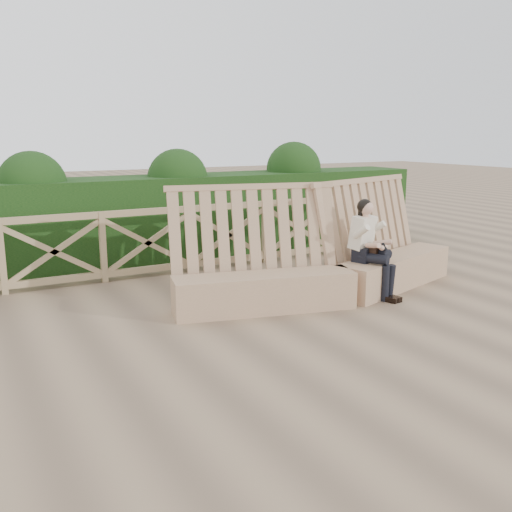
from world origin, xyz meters
TOP-DOWN VIEW (x-y plane):
  - ground at (0.00, 0.00)m, footprint 60.00×60.00m
  - bench at (1.89, 1.17)m, footprint 4.69×1.42m
  - woman at (2.38, 0.95)m, footprint 0.49×0.82m
  - guardrail at (0.00, 3.50)m, footprint 10.10×0.09m
  - hedge at (0.00, 4.70)m, footprint 12.00×1.20m

SIDE VIEW (x-z plane):
  - ground at x=0.00m, z-range 0.00..0.00m
  - bench at x=1.89m, z-range -0.40..1.22m
  - guardrail at x=0.00m, z-range 0.00..1.10m
  - hedge at x=0.00m, z-range 0.00..1.50m
  - woman at x=2.38m, z-range 0.07..1.44m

